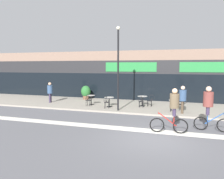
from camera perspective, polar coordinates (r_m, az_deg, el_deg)
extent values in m
plane|color=#5B5B60|center=(10.07, 10.86, -12.61)|extent=(120.00, 120.00, 0.00)
cube|color=gray|center=(17.06, 13.64, -4.68)|extent=(40.00, 5.50, 0.12)
cube|color=#7F6656|center=(21.53, 14.62, 3.54)|extent=(40.00, 4.00, 4.61)
cube|color=black|center=(19.63, 14.26, 0.43)|extent=(38.80, 0.10, 2.40)
cube|color=#232326|center=(19.56, 14.41, 5.69)|extent=(39.20, 0.14, 1.20)
cube|color=#237A38|center=(19.94, 4.83, 5.87)|extent=(4.69, 0.08, 0.84)
cube|color=#237A38|center=(19.60, 24.12, 5.34)|extent=(4.69, 0.08, 0.84)
cube|color=silver|center=(11.19, 11.57, -10.67)|extent=(36.00, 0.70, 0.01)
cylinder|color=black|center=(17.65, -5.45, -3.93)|extent=(0.35, 0.35, 0.02)
cylinder|color=black|center=(17.59, -5.47, -2.78)|extent=(0.07, 0.07, 0.74)
cylinder|color=#ADA8A3|center=(17.53, -5.48, -1.54)|extent=(0.64, 0.64, 0.02)
cylinder|color=black|center=(16.72, -0.73, -4.48)|extent=(0.40, 0.40, 0.02)
cylinder|color=black|center=(16.66, -0.73, -3.31)|extent=(0.07, 0.07, 0.71)
cylinder|color=#ADA8A3|center=(16.60, -0.73, -2.05)|extent=(0.73, 0.73, 0.02)
cylinder|color=black|center=(17.20, 7.92, -4.23)|extent=(0.41, 0.41, 0.02)
cylinder|color=black|center=(17.14, 7.94, -3.04)|extent=(0.07, 0.07, 0.75)
cylinder|color=#ADA8A3|center=(17.08, 7.96, -1.75)|extent=(0.75, 0.75, 0.02)
cylinder|color=black|center=(16.02, 15.63, -5.18)|extent=(0.34, 0.34, 0.02)
cylinder|color=black|center=(15.96, 15.66, -3.98)|extent=(0.07, 0.07, 0.70)
cylinder|color=#ADA8A3|center=(15.90, 15.70, -2.70)|extent=(0.62, 0.62, 0.02)
cylinder|color=black|center=(17.08, -6.18, -2.84)|extent=(0.41, 0.41, 0.03)
cylinder|color=black|center=(17.30, -6.43, -3.49)|extent=(0.03, 0.03, 0.42)
cylinder|color=black|center=(17.19, -5.57, -3.54)|extent=(0.03, 0.03, 0.42)
cylinder|color=black|center=(17.04, -6.79, -3.64)|extent=(0.03, 0.03, 0.42)
cylinder|color=black|center=(16.94, -5.91, -3.69)|extent=(0.03, 0.03, 0.42)
torus|color=black|center=(16.89, -6.41, -2.05)|extent=(0.04, 0.41, 0.41)
cylinder|color=black|center=(16.97, -6.94, -2.47)|extent=(0.03, 0.03, 0.23)
cylinder|color=black|center=(16.84, -5.87, -2.53)|extent=(0.03, 0.03, 0.23)
cylinder|color=black|center=(16.13, -1.34, -3.34)|extent=(0.43, 0.43, 0.03)
cylinder|color=black|center=(16.33, -1.69, -4.02)|extent=(0.03, 0.03, 0.42)
cylinder|color=black|center=(16.27, -0.74, -4.06)|extent=(0.03, 0.03, 0.42)
cylinder|color=black|center=(16.07, -1.94, -4.20)|extent=(0.03, 0.03, 0.42)
cylinder|color=black|center=(16.00, -0.96, -4.24)|extent=(0.03, 0.03, 0.42)
torus|color=black|center=(15.92, -1.48, -2.51)|extent=(0.06, 0.41, 0.41)
cylinder|color=black|center=(15.99, -2.08, -2.97)|extent=(0.03, 0.03, 0.23)
cylinder|color=black|center=(15.91, -0.88, -3.01)|extent=(0.03, 0.03, 0.23)
cylinder|color=black|center=(16.59, 7.63, -3.13)|extent=(0.43, 0.43, 0.03)
cylinder|color=black|center=(16.78, 7.19, -3.80)|extent=(0.03, 0.03, 0.42)
cylinder|color=black|center=(16.75, 8.14, -3.83)|extent=(0.03, 0.03, 0.42)
cylinder|color=black|center=(16.50, 7.09, -3.96)|extent=(0.03, 0.03, 0.42)
cylinder|color=black|center=(16.48, 8.06, -3.99)|extent=(0.03, 0.03, 0.42)
torus|color=black|center=(16.38, 7.59, -2.32)|extent=(0.06, 0.41, 0.41)
cylinder|color=black|center=(16.42, 6.99, -2.77)|extent=(0.03, 0.03, 0.23)
cylinder|color=black|center=(16.39, 8.18, -2.80)|extent=(0.03, 0.03, 0.23)
cylinder|color=black|center=(17.05, 9.77, -2.91)|extent=(0.41, 0.41, 0.03)
cylinder|color=black|center=(16.97, 9.21, -3.72)|extent=(0.03, 0.03, 0.42)
cylinder|color=black|center=(17.24, 9.37, -3.56)|extent=(0.03, 0.03, 0.42)
cylinder|color=black|center=(16.93, 10.15, -3.76)|extent=(0.03, 0.03, 0.42)
cylinder|color=black|center=(17.20, 10.29, -3.60)|extent=(0.03, 0.03, 0.42)
torus|color=black|center=(16.98, 10.35, -2.06)|extent=(0.41, 0.04, 0.41)
cylinder|color=black|center=(16.84, 10.26, -2.60)|extent=(0.03, 0.03, 0.23)
cylinder|color=black|center=(17.17, 10.42, -2.43)|extent=(0.03, 0.03, 0.23)
cylinder|color=black|center=(15.40, 15.61, -4.03)|extent=(0.44, 0.44, 0.03)
cylinder|color=black|center=(15.60, 15.15, -4.73)|extent=(0.03, 0.03, 0.42)
cylinder|color=black|center=(15.56, 16.17, -4.78)|extent=(0.03, 0.03, 0.42)
cylinder|color=black|center=(15.33, 15.00, -4.91)|extent=(0.03, 0.03, 0.42)
cylinder|color=black|center=(15.29, 16.04, -4.97)|extent=(0.03, 0.03, 0.42)
torus|color=black|center=(15.19, 15.55, -3.16)|extent=(0.07, 0.41, 0.41)
cylinder|color=black|center=(15.24, 14.90, -3.63)|extent=(0.03, 0.03, 0.23)
cylinder|color=black|center=(15.19, 16.18, -3.69)|extent=(0.03, 0.03, 0.23)
cylinder|color=black|center=(15.94, 17.65, -3.75)|extent=(0.40, 0.40, 0.03)
cylinder|color=black|center=(15.84, 17.12, -4.62)|extent=(0.03, 0.03, 0.42)
cylinder|color=black|center=(16.12, 17.12, -4.44)|extent=(0.03, 0.03, 0.42)
cylinder|color=black|center=(15.85, 18.14, -4.65)|extent=(0.03, 0.03, 0.42)
cylinder|color=black|center=(16.12, 18.12, -4.47)|extent=(0.03, 0.03, 0.42)
torus|color=black|center=(15.90, 18.30, -2.84)|extent=(0.41, 0.03, 0.41)
cylinder|color=black|center=(15.75, 18.29, -3.42)|extent=(0.03, 0.03, 0.23)
cylinder|color=black|center=(16.09, 18.27, -3.22)|extent=(0.03, 0.03, 0.23)
cylinder|color=brown|center=(20.53, -6.83, -2.03)|extent=(0.55, 0.55, 0.37)
ellipsoid|color=#28662D|center=(20.46, -6.85, -0.48)|extent=(0.88, 0.88, 1.06)
cylinder|color=black|center=(15.05, 1.61, 4.94)|extent=(0.12, 0.12, 5.56)
sphere|color=beige|center=(15.25, 1.64, 15.73)|extent=(0.26, 0.26, 0.26)
torus|color=black|center=(11.00, 11.65, -9.07)|extent=(0.71, 0.12, 0.71)
torus|color=black|center=(11.05, 17.45, -9.15)|extent=(0.71, 0.12, 0.71)
cylinder|color=red|center=(10.93, 14.31, -7.59)|extent=(0.85, 0.12, 0.64)
cylinder|color=red|center=(10.97, 15.87, -7.88)|extent=(0.04, 0.04, 0.50)
cylinder|color=red|center=(10.86, 12.02, -6.00)|extent=(0.07, 0.48, 0.03)
cylinder|color=#382D47|center=(10.79, 15.97, -5.74)|extent=(0.17, 0.17, 0.38)
cylinder|color=#382D47|center=(10.95, 15.91, -5.56)|extent=(0.17, 0.17, 0.38)
cylinder|color=brown|center=(10.77, 16.02, -2.89)|extent=(0.48, 0.48, 0.68)
sphere|color=tan|center=(10.71, 16.10, -0.40)|extent=(0.26, 0.26, 0.26)
torus|color=black|center=(12.06, 27.24, -8.35)|extent=(0.68, 0.11, 0.68)
torus|color=black|center=(12.01, 22.16, -8.18)|extent=(0.68, 0.11, 0.68)
cylinder|color=#23519E|center=(11.96, 25.02, -6.93)|extent=(0.82, 0.12, 0.62)
cylinder|color=#23519E|center=(11.96, 23.64, -7.12)|extent=(0.04, 0.04, 0.48)
cylinder|color=#23519E|center=(11.93, 27.13, -5.64)|extent=(0.07, 0.48, 0.03)
cylinder|color=#382D47|center=(11.96, 23.72, -4.97)|extent=(0.18, 0.18, 0.40)
cylinder|color=#382D47|center=(11.78, 23.74, -5.13)|extent=(0.18, 0.18, 0.40)
cylinder|color=brown|center=(11.78, 23.85, -2.34)|extent=(0.52, 0.52, 0.73)
sphere|color=beige|center=(11.72, 23.96, 0.10)|extent=(0.27, 0.27, 0.27)
cylinder|color=#4C3D2D|center=(15.02, 17.87, -4.44)|extent=(0.17, 0.17, 0.83)
cylinder|color=#4C3D2D|center=(15.20, 17.90, -4.32)|extent=(0.17, 0.17, 0.83)
cylinder|color=#334C70|center=(14.99, 17.98, -1.48)|extent=(0.49, 0.49, 0.72)
sphere|color=beige|center=(14.93, 18.05, 0.40)|extent=(0.27, 0.27, 0.27)
cylinder|color=#382D47|center=(19.26, -15.94, -2.15)|extent=(0.17, 0.17, 0.78)
cylinder|color=#382D47|center=(19.41, -15.73, -2.08)|extent=(0.17, 0.17, 0.78)
cylinder|color=#334C70|center=(19.24, -15.90, 0.03)|extent=(0.50, 0.50, 0.68)
sphere|color=tan|center=(19.20, -15.94, 1.42)|extent=(0.25, 0.25, 0.25)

